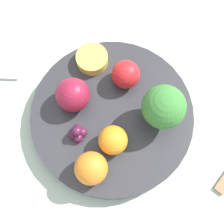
% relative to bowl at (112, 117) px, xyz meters
% --- Properties ---
extents(ground_plane, '(6.00, 6.00, 0.00)m').
position_rel_bowl_xyz_m(ground_plane, '(0.00, 0.00, -0.03)').
color(ground_plane, gray).
extents(table_surface, '(1.20, 1.20, 0.02)m').
position_rel_bowl_xyz_m(table_surface, '(0.00, 0.00, -0.02)').
color(table_surface, '#B2C6B2').
rests_on(table_surface, ground_plane).
extents(bowl, '(0.25, 0.25, 0.03)m').
position_rel_bowl_xyz_m(bowl, '(0.00, 0.00, 0.00)').
color(bowl, '#2D2D33').
rests_on(bowl, table_surface).
extents(broccoli, '(0.06, 0.06, 0.08)m').
position_rel_bowl_xyz_m(broccoli, '(-0.03, -0.07, 0.06)').
color(broccoli, '#99C17A').
rests_on(broccoli, bowl).
extents(apple_red, '(0.04, 0.04, 0.04)m').
position_rel_bowl_xyz_m(apple_red, '(0.05, -0.04, 0.04)').
color(apple_red, red).
rests_on(apple_red, bowl).
extents(apple_green, '(0.05, 0.05, 0.05)m').
position_rel_bowl_xyz_m(apple_green, '(0.04, 0.05, 0.04)').
color(apple_green, maroon).
rests_on(apple_green, bowl).
extents(orange_front, '(0.04, 0.04, 0.04)m').
position_rel_bowl_xyz_m(orange_front, '(-0.04, 0.01, 0.04)').
color(orange_front, orange).
rests_on(orange_front, bowl).
extents(orange_back, '(0.05, 0.05, 0.05)m').
position_rel_bowl_xyz_m(orange_back, '(-0.07, 0.05, 0.04)').
color(orange_back, orange).
rests_on(orange_back, bowl).
extents(grape_cluster, '(0.03, 0.03, 0.03)m').
position_rel_bowl_xyz_m(grape_cluster, '(-0.02, 0.06, 0.02)').
color(grape_cluster, '#511938').
rests_on(grape_cluster, bowl).
extents(small_cup, '(0.05, 0.05, 0.02)m').
position_rel_bowl_xyz_m(small_cup, '(0.09, 0.01, 0.02)').
color(small_cup, '#F4CC4C').
rests_on(small_cup, bowl).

